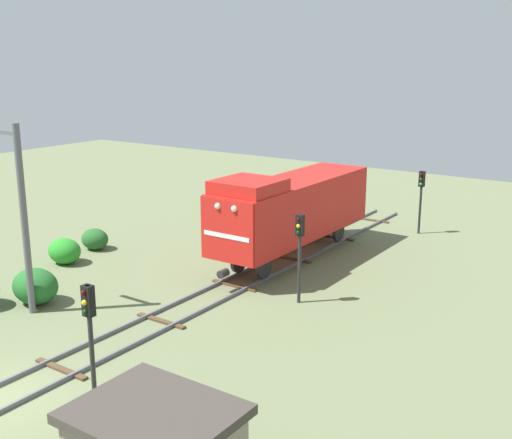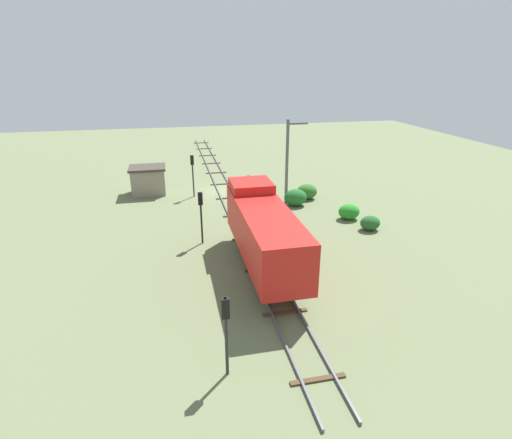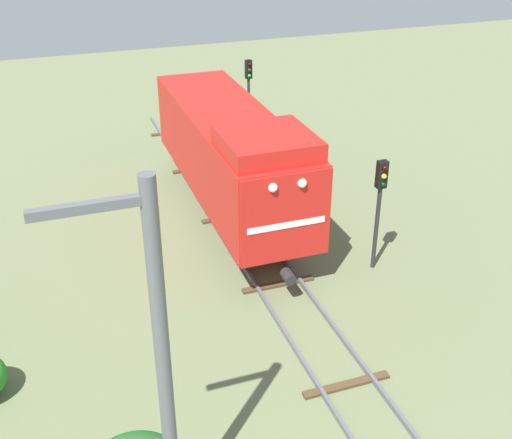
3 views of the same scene
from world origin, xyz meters
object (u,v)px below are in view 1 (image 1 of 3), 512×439
object	(u,v)px
traffic_signal_near	(90,327)
traffic_signal_mid	(300,242)
traffic_signal_far	(421,190)
catenary_mast	(23,215)
locomotive	(291,207)

from	to	relation	value
traffic_signal_near	traffic_signal_mid	distance (m)	11.05
traffic_signal_far	catenary_mast	size ratio (longest dim) A/B	0.48
catenary_mast	traffic_signal_near	bearing A→B (deg)	-25.53
locomotive	traffic_signal_near	xyz separation A→B (m)	(3.20, -15.85, 0.07)
traffic_signal_mid	traffic_signal_near	bearing A→B (deg)	-91.04
traffic_signal_mid	catenary_mast	distance (m)	11.14
traffic_signal_mid	catenary_mast	world-z (taller)	catenary_mast
traffic_signal_mid	traffic_signal_far	xyz separation A→B (m)	(0.20, 13.41, -0.09)
traffic_signal_far	catenary_mast	distance (m)	22.31
locomotive	traffic_signal_mid	bearing A→B (deg)	-54.74
traffic_signal_near	traffic_signal_far	size ratio (longest dim) A/B	1.10
locomotive	traffic_signal_near	world-z (taller)	locomotive
traffic_signal_near	traffic_signal_mid	bearing A→B (deg)	88.96
locomotive	catenary_mast	distance (m)	13.01
traffic_signal_mid	locomotive	bearing A→B (deg)	125.26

